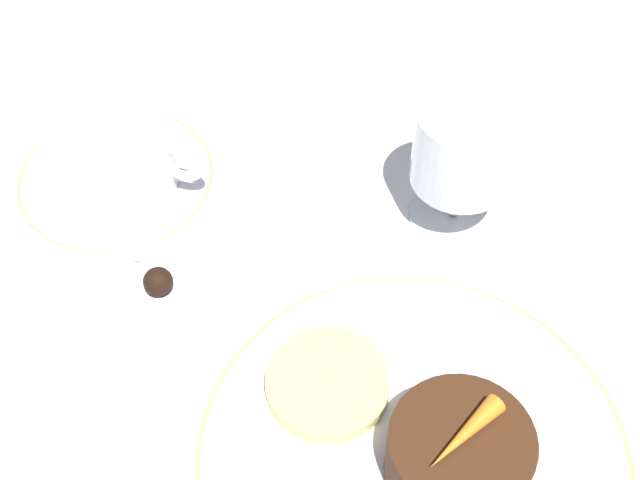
% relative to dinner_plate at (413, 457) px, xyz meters
% --- Properties ---
extents(ground_plane, '(3.00, 3.00, 0.00)m').
position_rel_dinner_plate_xyz_m(ground_plane, '(-0.02, 0.01, -0.01)').
color(ground_plane, white).
extents(dinner_plate, '(0.27, 0.27, 0.01)m').
position_rel_dinner_plate_xyz_m(dinner_plate, '(0.00, 0.00, 0.00)').
color(dinner_plate, white).
rests_on(dinner_plate, ground_plane).
extents(saucer, '(0.16, 0.16, 0.01)m').
position_rel_dinner_plate_xyz_m(saucer, '(-0.26, 0.16, -0.00)').
color(saucer, white).
rests_on(saucer, ground_plane).
extents(coffee_cup, '(0.12, 0.09, 0.06)m').
position_rel_dinner_plate_xyz_m(coffee_cup, '(-0.25, 0.16, 0.03)').
color(coffee_cup, white).
rests_on(coffee_cup, saucer).
extents(spoon, '(0.02, 0.10, 0.00)m').
position_rel_dinner_plate_xyz_m(spoon, '(-0.21, 0.15, 0.00)').
color(spoon, silver).
rests_on(spoon, saucer).
extents(wine_glass, '(0.07, 0.07, 0.10)m').
position_rel_dinner_plate_xyz_m(wine_glass, '(-0.01, 0.19, 0.06)').
color(wine_glass, silver).
rests_on(wine_glass, ground_plane).
extents(dessert_cake, '(0.08, 0.08, 0.04)m').
position_rel_dinner_plate_xyz_m(dessert_cake, '(0.02, -0.00, 0.03)').
color(dessert_cake, '#381E0F').
rests_on(dessert_cake, dinner_plate).
extents(carrot_garnish, '(0.04, 0.05, 0.01)m').
position_rel_dinner_plate_xyz_m(carrot_garnish, '(0.02, -0.00, 0.05)').
color(carrot_garnish, orange).
rests_on(carrot_garnish, dessert_cake).
extents(pineapple_slice, '(0.08, 0.08, 0.01)m').
position_rel_dinner_plate_xyz_m(pineapple_slice, '(-0.06, 0.03, 0.01)').
color(pineapple_slice, '#EFE075').
rests_on(pineapple_slice, dinner_plate).
extents(chocolate_truffle, '(0.02, 0.02, 0.02)m').
position_rel_dinner_plate_xyz_m(chocolate_truffle, '(-0.19, 0.08, 0.00)').
color(chocolate_truffle, black).
rests_on(chocolate_truffle, ground_plane).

